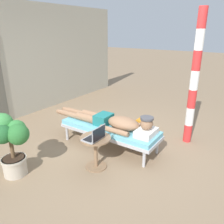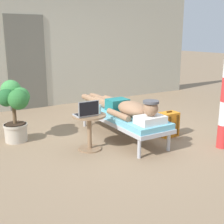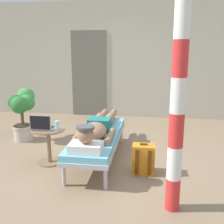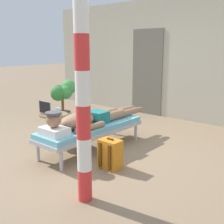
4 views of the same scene
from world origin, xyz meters
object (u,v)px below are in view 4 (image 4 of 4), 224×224
(drink_glass, at_px, (58,112))
(potted_plant, at_px, (63,98))
(porch_post, at_px, (83,88))
(lounge_chair, at_px, (92,129))
(backpack, at_px, (110,154))
(side_table, at_px, (54,123))
(laptop, at_px, (48,110))
(person_reclining, at_px, (88,119))

(drink_glass, xyz_separation_m, potted_plant, (-0.97, 0.92, -0.02))
(drink_glass, relative_size, porch_post, 0.05)
(lounge_chair, distance_m, drink_glass, 0.63)
(backpack, height_order, potted_plant, potted_plant)
(side_table, height_order, backpack, side_table)
(side_table, xyz_separation_m, drink_glass, (0.15, -0.02, 0.23))
(potted_plant, bearing_deg, laptop, -51.39)
(laptop, relative_size, drink_glass, 2.43)
(laptop, height_order, backpack, laptop)
(drink_glass, distance_m, porch_post, 1.92)
(laptop, bearing_deg, drink_glass, 9.25)
(lounge_chair, relative_size, backpack, 4.46)
(porch_post, bearing_deg, person_reclining, 133.44)
(laptop, height_order, drink_glass, laptop)
(porch_post, bearing_deg, side_table, 151.32)
(side_table, bearing_deg, lounge_chair, 17.24)
(laptop, distance_m, potted_plant, 1.22)
(side_table, distance_m, potted_plant, 1.24)
(laptop, bearing_deg, backpack, -3.19)
(drink_glass, height_order, potted_plant, potted_plant)
(laptop, bearing_deg, person_reclining, 14.78)
(laptop, xyz_separation_m, potted_plant, (-0.76, 0.95, -0.01))
(side_table, bearing_deg, backpack, -5.45)
(backpack, bearing_deg, potted_plant, 154.84)
(side_table, bearing_deg, potted_plant, 132.32)
(potted_plant, bearing_deg, lounge_chair, -24.55)
(drink_glass, bearing_deg, porch_post, -30.49)
(side_table, height_order, drink_glass, drink_glass)
(lounge_chair, xyz_separation_m, side_table, (-0.69, -0.21, 0.01))
(drink_glass, bearing_deg, lounge_chair, 23.22)
(lounge_chair, distance_m, side_table, 0.72)
(drink_glass, distance_m, potted_plant, 1.34)
(person_reclining, distance_m, backpack, 0.81)
(drink_glass, relative_size, potted_plant, 0.14)
(lounge_chair, distance_m, person_reclining, 0.19)
(side_table, relative_size, drink_glass, 4.10)
(lounge_chair, height_order, person_reclining, person_reclining)
(person_reclining, relative_size, porch_post, 0.89)
(lounge_chair, relative_size, porch_post, 0.78)
(lounge_chair, distance_m, porch_post, 1.77)
(lounge_chair, height_order, laptop, laptop)
(lounge_chair, bearing_deg, backpack, -26.46)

